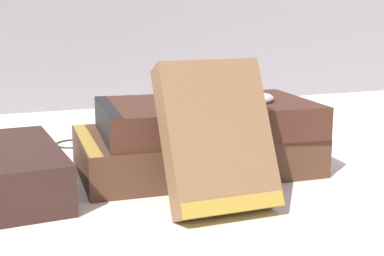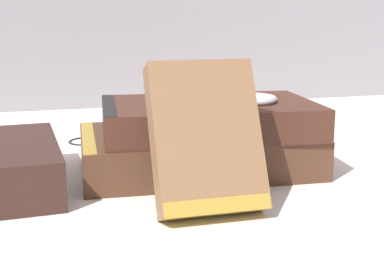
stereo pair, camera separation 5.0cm
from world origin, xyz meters
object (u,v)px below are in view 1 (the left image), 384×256
(pocket_watch, at_px, (247,98))
(reading_glasses, at_px, (97,141))
(book_flat_bottom, at_px, (191,151))
(book_leaning_front, at_px, (218,143))
(book_flat_top, at_px, (201,117))

(pocket_watch, relative_size, reading_glasses, 0.55)
(book_flat_bottom, bearing_deg, pocket_watch, -13.62)
(book_flat_bottom, relative_size, reading_glasses, 2.28)
(pocket_watch, bearing_deg, book_leaning_front, -127.06)
(book_flat_top, xyz_separation_m, pocket_watch, (0.05, -0.01, 0.02))
(reading_glasses, bearing_deg, pocket_watch, -48.97)
(book_flat_bottom, relative_size, book_flat_top, 1.09)
(book_leaning_front, xyz_separation_m, reading_glasses, (-0.05, 0.26, -0.05))
(reading_glasses, bearing_deg, book_flat_bottom, -60.94)
(book_leaning_front, xyz_separation_m, pocket_watch, (0.08, 0.10, 0.02))
(book_flat_top, bearing_deg, book_flat_bottom, 147.86)
(book_flat_top, relative_size, pocket_watch, 3.82)
(pocket_watch, height_order, reading_glasses, pocket_watch)
(book_flat_bottom, relative_size, pocket_watch, 4.15)
(book_flat_bottom, relative_size, book_leaning_front, 1.97)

